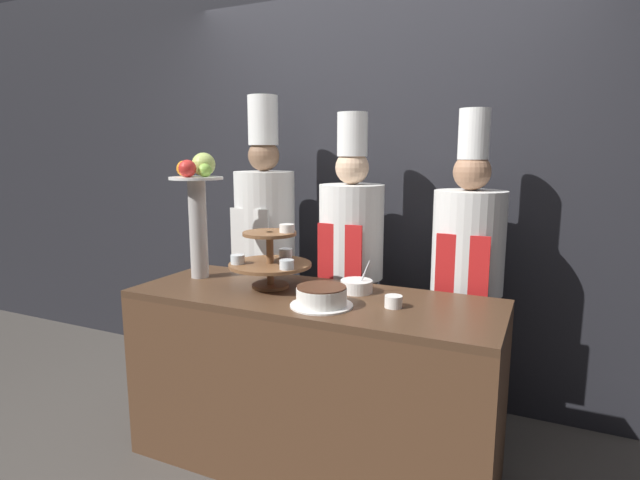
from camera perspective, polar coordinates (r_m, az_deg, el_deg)
name	(u,v)px	position (r m, az deg, el deg)	size (l,w,h in m)	color
wall_back	(377,175)	(3.16, 6.52, 7.42)	(10.00, 0.06, 2.80)	#232328
buffet_counter	(311,381)	(2.54, -0.99, -15.78)	(1.77, 0.65, 0.87)	brown
tiered_stand	(271,258)	(2.50, -5.66, -2.09)	(0.41, 0.41, 0.32)	brown
fruit_pedestal	(198,199)	(2.73, -13.80, 4.58)	(0.28, 0.28, 0.67)	#B2ADA8
cake_round	(321,297)	(2.20, 0.17, -6.50)	(0.28, 0.28, 0.09)	white
cup_white	(393,302)	(2.21, 8.40, -6.97)	(0.08, 0.08, 0.05)	white
serving_bowl_far	(357,286)	(2.43, 4.21, -5.27)	(0.15, 0.15, 0.16)	white
chef_left	(265,239)	(3.13, -6.29, 0.12)	(0.37, 0.37, 1.87)	#38332D
chef_center_left	(351,256)	(2.88, 3.56, -1.82)	(0.37, 0.37, 1.76)	#38332D
chef_center_right	(467,269)	(2.72, 16.45, -3.22)	(0.37, 0.37, 1.75)	#38332D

